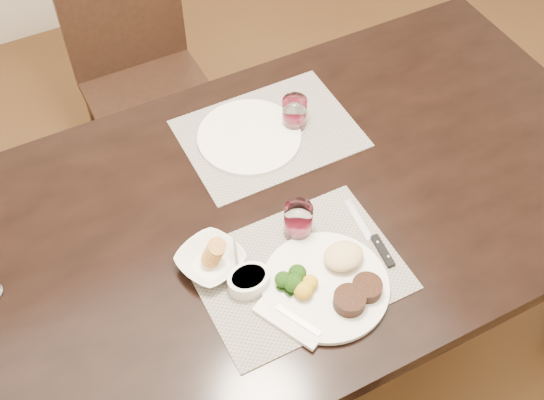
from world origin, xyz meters
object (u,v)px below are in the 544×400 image
cracker_bowl (210,260)px  chair_far (140,69)px  steak_knife (377,243)px  wine_glass_near (298,222)px  dinner_plate (331,282)px  far_plate (249,137)px

cracker_bowl → chair_far: bearing=80.8°
steak_knife → wine_glass_near: wine_glass_near is taller
dinner_plate → chair_far: bearing=69.5°
chair_far → steak_knife: bearing=-79.7°
dinner_plate → cracker_bowl: bearing=117.9°
chair_far → wine_glass_near: chair_far is taller
dinner_plate → far_plate: size_ratio=1.04×
dinner_plate → wine_glass_near: bearing=65.3°
chair_far → wine_glass_near: 1.07m
far_plate → wine_glass_near: bearing=-95.8°
dinner_plate → steak_knife: (0.15, 0.05, -0.01)m
cracker_bowl → wine_glass_near: size_ratio=1.97×
dinner_plate → cracker_bowl: size_ratio=1.57×
steak_knife → cracker_bowl: 0.40m
wine_glass_near → chair_far: bearing=93.3°
dinner_plate → steak_knife: size_ratio=1.33×
wine_glass_near → far_plate: wine_glass_near is taller
steak_knife → wine_glass_near: (-0.15, 0.12, 0.04)m
cracker_bowl → wine_glass_near: 0.22m
chair_far → dinner_plate: bearing=-87.4°
cracker_bowl → far_plate: bearing=51.5°
chair_far → dinner_plate: 1.23m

